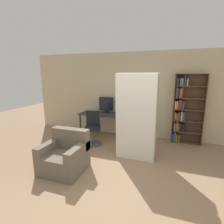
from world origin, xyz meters
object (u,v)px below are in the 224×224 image
(monitor, at_px, (106,105))
(office_chair, at_px, (93,131))
(bookshelf, at_px, (184,109))
(mattress_near, at_px, (136,118))
(mattress_far, at_px, (138,116))
(armchair, at_px, (65,156))

(monitor, relative_size, office_chair, 0.54)
(bookshelf, bearing_deg, mattress_near, -125.90)
(bookshelf, relative_size, mattress_far, 1.00)
(armchair, bearing_deg, mattress_far, 42.94)
(bookshelf, xyz_separation_m, mattress_far, (-1.11, -1.28, 0.02))
(mattress_near, xyz_separation_m, mattress_far, (0.00, 0.26, -0.00))
(monitor, relative_size, mattress_far, 0.25)
(bookshelf, distance_m, mattress_near, 1.90)
(office_chair, distance_m, armchair, 1.50)
(armchair, bearing_deg, mattress_near, 36.35)
(monitor, height_order, armchair, monitor)
(office_chair, bearing_deg, bookshelf, 22.05)
(mattress_near, xyz_separation_m, armchair, (-1.31, -0.97, -0.70))
(office_chair, bearing_deg, mattress_near, -21.39)
(monitor, bearing_deg, office_chair, -92.54)
(bookshelf, bearing_deg, monitor, -179.42)
(bookshelf, relative_size, armchair, 2.39)
(bookshelf, height_order, armchair, bookshelf)
(office_chair, bearing_deg, armchair, -88.12)
(office_chair, relative_size, armchair, 1.14)
(monitor, distance_m, bookshelf, 2.43)
(monitor, xyz_separation_m, armchair, (0.01, -2.48, -0.69))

